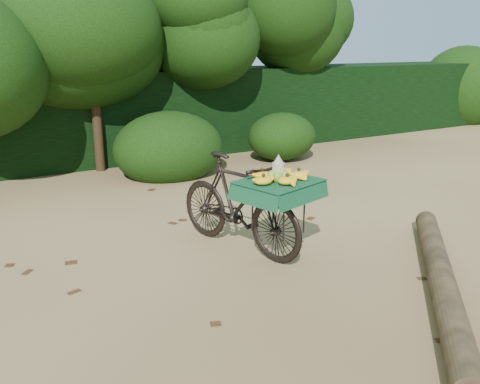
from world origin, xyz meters
TOP-DOWN VIEW (x-y plane):
  - ground at (0.00, 0.00)m, footprint 80.00×80.00m
  - vendor_bicycle at (0.85, 0.61)m, footprint 1.15×1.99m
  - fallen_log at (2.02, -1.29)m, footprint 2.67×2.67m
  - hedge_backdrop at (0.00, 6.30)m, footprint 26.00×1.80m
  - tree_row at (-0.65, 5.50)m, footprint 14.50×2.00m
  - bush_clumps at (0.50, 4.30)m, footprint 8.80×1.70m
  - leaf_litter at (0.00, 0.65)m, footprint 7.00×7.30m

SIDE VIEW (x-z plane):
  - ground at x=0.00m, z-range 0.00..0.00m
  - leaf_litter at x=0.00m, z-range 0.00..0.01m
  - fallen_log at x=2.02m, z-range 0.00..0.25m
  - bush_clumps at x=0.50m, z-range 0.00..0.90m
  - vendor_bicycle at x=0.85m, z-range 0.01..1.15m
  - hedge_backdrop at x=0.00m, z-range 0.00..1.80m
  - tree_row at x=-0.65m, z-range 0.00..4.00m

